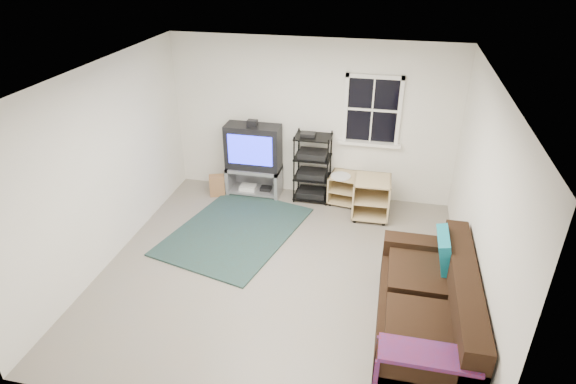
% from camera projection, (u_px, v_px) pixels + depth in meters
% --- Properties ---
extents(room, '(4.60, 4.62, 4.60)m').
position_uv_depth(room, '(372.00, 115.00, 7.44)').
color(room, gray).
rests_on(room, ground).
extents(tv_unit, '(0.90, 0.45, 1.32)m').
position_uv_depth(tv_unit, '(254.00, 154.00, 7.96)').
color(tv_unit, gray).
rests_on(tv_unit, ground).
extents(av_rack, '(0.58, 0.42, 1.16)m').
position_uv_depth(av_rack, '(312.00, 171.00, 7.89)').
color(av_rack, black).
rests_on(av_rack, ground).
extents(side_table_left, '(0.57, 0.57, 0.66)m').
position_uv_depth(side_table_left, '(371.00, 195.00, 7.48)').
color(side_table_left, tan).
rests_on(side_table_left, ground).
extents(side_table_right, '(0.51, 0.51, 0.53)m').
position_uv_depth(side_table_right, '(344.00, 186.00, 7.89)').
color(side_table_right, tan).
rests_on(side_table_right, ground).
extents(sofa, '(0.96, 2.17, 0.99)m').
position_uv_depth(sofa, '(428.00, 313.00, 5.16)').
color(sofa, black).
rests_on(sofa, ground).
extents(shag_rug, '(2.08, 2.51, 0.03)m').
position_uv_depth(shag_rug, '(235.00, 231.00, 7.21)').
color(shag_rug, '#2F1F15').
rests_on(shag_rug, ground).
extents(paper_bag, '(0.29, 0.24, 0.36)m').
position_uv_depth(paper_bag, '(217.00, 185.00, 8.15)').
color(paper_bag, '#906040').
rests_on(paper_bag, ground).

